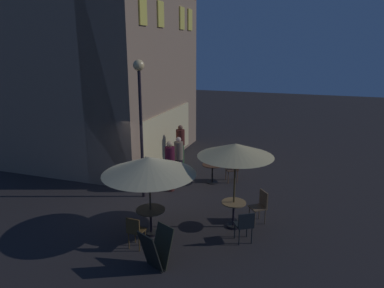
{
  "coord_description": "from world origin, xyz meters",
  "views": [
    {
      "loc": [
        -9.48,
        -4.94,
        5.04
      ],
      "look_at": [
        1.18,
        -1.32,
        1.92
      ],
      "focal_mm": 33.72,
      "sensor_mm": 36.0,
      "label": 1
    }
  ],
  "objects_px": {
    "cafe_chair_2": "(261,204)",
    "cafe_chair_3": "(234,167)",
    "patio_umbrella_1": "(236,150)",
    "patron_standing_0": "(179,159)",
    "street_lamp_near_corner": "(140,101)",
    "patio_umbrella_0": "(149,166)",
    "cafe_table_1": "(234,209)",
    "cafe_chair_1": "(245,224)",
    "menu_sandwich_board": "(156,249)",
    "cafe_chair_0": "(135,229)",
    "patron_standing_1": "(180,146)",
    "patron_standing_2": "(170,166)",
    "cafe_table_2": "(212,169)",
    "cafe_table_0": "(151,215)"
  },
  "relations": [
    {
      "from": "menu_sandwich_board",
      "to": "cafe_chair_2",
      "type": "height_order",
      "value": "menu_sandwich_board"
    },
    {
      "from": "patio_umbrella_1",
      "to": "cafe_chair_0",
      "type": "relative_size",
      "value": 2.82
    },
    {
      "from": "cafe_table_1",
      "to": "patron_standing_0",
      "type": "distance_m",
      "value": 3.93
    },
    {
      "from": "cafe_chair_2",
      "to": "cafe_chair_3",
      "type": "distance_m",
      "value": 3.29
    },
    {
      "from": "cafe_chair_3",
      "to": "cafe_table_0",
      "type": "bearing_deg",
      "value": 45.58
    },
    {
      "from": "menu_sandwich_board",
      "to": "cafe_chair_1",
      "type": "distance_m",
      "value": 2.46
    },
    {
      "from": "cafe_table_1",
      "to": "patron_standing_2",
      "type": "bearing_deg",
      "value": 54.89
    },
    {
      "from": "patio_umbrella_0",
      "to": "cafe_chair_1",
      "type": "bearing_deg",
      "value": -81.75
    },
    {
      "from": "patron_standing_0",
      "to": "cafe_chair_0",
      "type": "bearing_deg",
      "value": -72.44
    },
    {
      "from": "cafe_table_2",
      "to": "patron_standing_1",
      "type": "distance_m",
      "value": 2.24
    },
    {
      "from": "street_lamp_near_corner",
      "to": "cafe_chair_0",
      "type": "xyz_separation_m",
      "value": [
        -3.03,
        -1.26,
        -2.75
      ]
    },
    {
      "from": "cafe_chair_1",
      "to": "cafe_table_2",
      "type": "bearing_deg",
      "value": -4.7
    },
    {
      "from": "cafe_chair_0",
      "to": "cafe_chair_1",
      "type": "bearing_deg",
      "value": -61.41
    },
    {
      "from": "street_lamp_near_corner",
      "to": "cafe_table_1",
      "type": "distance_m",
      "value": 4.49
    },
    {
      "from": "cafe_chair_0",
      "to": "patron_standing_0",
      "type": "height_order",
      "value": "patron_standing_0"
    },
    {
      "from": "cafe_table_2",
      "to": "patron_standing_0",
      "type": "distance_m",
      "value": 1.31
    },
    {
      "from": "patio_umbrella_1",
      "to": "cafe_table_1",
      "type": "bearing_deg",
      "value": 90.0
    },
    {
      "from": "patio_umbrella_0",
      "to": "cafe_chair_0",
      "type": "height_order",
      "value": "patio_umbrella_0"
    },
    {
      "from": "cafe_chair_3",
      "to": "patron_standing_2",
      "type": "bearing_deg",
      "value": 10.7
    },
    {
      "from": "patron_standing_2",
      "to": "cafe_chair_0",
      "type": "bearing_deg",
      "value": 6.19
    },
    {
      "from": "menu_sandwich_board",
      "to": "cafe_table_1",
      "type": "height_order",
      "value": "menu_sandwich_board"
    },
    {
      "from": "menu_sandwich_board",
      "to": "cafe_table_0",
      "type": "relative_size",
      "value": 1.23
    },
    {
      "from": "cafe_table_2",
      "to": "patio_umbrella_1",
      "type": "distance_m",
      "value": 3.85
    },
    {
      "from": "street_lamp_near_corner",
      "to": "patio_umbrella_0",
      "type": "relative_size",
      "value": 1.84
    },
    {
      "from": "street_lamp_near_corner",
      "to": "cafe_table_2",
      "type": "distance_m",
      "value": 3.88
    },
    {
      "from": "patio_umbrella_0",
      "to": "patron_standing_2",
      "type": "height_order",
      "value": "patio_umbrella_0"
    },
    {
      "from": "patron_standing_0",
      "to": "patron_standing_2",
      "type": "xyz_separation_m",
      "value": [
        -0.91,
        -0.02,
        0.05
      ]
    },
    {
      "from": "cafe_table_0",
      "to": "patio_umbrella_0",
      "type": "relative_size",
      "value": 0.32
    },
    {
      "from": "cafe_table_0",
      "to": "cafe_chair_2",
      "type": "distance_m",
      "value": 3.19
    },
    {
      "from": "street_lamp_near_corner",
      "to": "cafe_chair_2",
      "type": "bearing_deg",
      "value": -98.04
    },
    {
      "from": "menu_sandwich_board",
      "to": "patio_umbrella_0",
      "type": "xyz_separation_m",
      "value": [
        1.39,
        0.79,
        1.48
      ]
    },
    {
      "from": "cafe_table_2",
      "to": "cafe_chair_2",
      "type": "relative_size",
      "value": 0.79
    },
    {
      "from": "street_lamp_near_corner",
      "to": "patio_umbrella_0",
      "type": "xyz_separation_m",
      "value": [
        -2.22,
        -1.32,
        -1.31
      ]
    },
    {
      "from": "cafe_table_0",
      "to": "cafe_chair_0",
      "type": "bearing_deg",
      "value": 175.99
    },
    {
      "from": "cafe_table_2",
      "to": "cafe_chair_3",
      "type": "distance_m",
      "value": 0.85
    },
    {
      "from": "cafe_table_1",
      "to": "patron_standing_1",
      "type": "height_order",
      "value": "patron_standing_1"
    },
    {
      "from": "cafe_chair_3",
      "to": "cafe_table_1",
      "type": "bearing_deg",
      "value": 73.36
    },
    {
      "from": "cafe_table_1",
      "to": "cafe_chair_1",
      "type": "relative_size",
      "value": 0.87
    },
    {
      "from": "menu_sandwich_board",
      "to": "patron_standing_0",
      "type": "bearing_deg",
      "value": 40.94
    },
    {
      "from": "menu_sandwich_board",
      "to": "cafe_table_0",
      "type": "distance_m",
      "value": 1.6
    },
    {
      "from": "cafe_table_0",
      "to": "patio_umbrella_1",
      "type": "distance_m",
      "value": 2.9
    },
    {
      "from": "cafe_table_1",
      "to": "patio_umbrella_1",
      "type": "bearing_deg",
      "value": -90.0
    },
    {
      "from": "cafe_table_0",
      "to": "cafe_table_1",
      "type": "bearing_deg",
      "value": -61.53
    },
    {
      "from": "cafe_chair_1",
      "to": "patron_standing_0",
      "type": "bearing_deg",
      "value": 10.24
    },
    {
      "from": "patio_umbrella_1",
      "to": "patron_standing_0",
      "type": "relative_size",
      "value": 1.42
    },
    {
      "from": "cafe_table_1",
      "to": "patio_umbrella_0",
      "type": "distance_m",
      "value": 2.74
    },
    {
      "from": "cafe_chair_3",
      "to": "patio_umbrella_1",
      "type": "bearing_deg",
      "value": 73.36
    },
    {
      "from": "cafe_table_0",
      "to": "cafe_chair_0",
      "type": "xyz_separation_m",
      "value": [
        -0.81,
        0.06,
        -0.01
      ]
    },
    {
      "from": "patron_standing_1",
      "to": "patron_standing_2",
      "type": "height_order",
      "value": "patron_standing_2"
    },
    {
      "from": "street_lamp_near_corner",
      "to": "patron_standing_1",
      "type": "distance_m",
      "value": 4.08
    }
  ]
}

